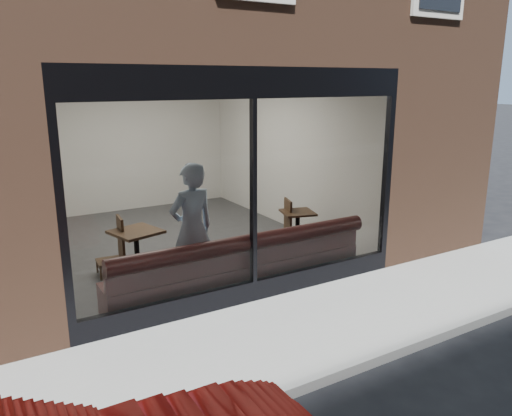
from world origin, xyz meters
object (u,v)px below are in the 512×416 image
cafe_table_right (298,212)px  banquette (240,276)px  person (192,229)px  cafe_chair_right (278,238)px  cafe_chair_left (110,261)px  cafe_table_left (136,232)px

cafe_table_right → banquette: bearing=-150.3°
person → cafe_chair_right: size_ratio=4.68×
banquette → cafe_chair_right: (1.46, 1.23, 0.01)m
banquette → person: (-0.60, 0.31, 0.74)m
person → cafe_chair_left: person is taller
cafe_table_right → cafe_chair_left: bearing=169.9°
cafe_table_left → cafe_chair_right: 2.63m
cafe_table_left → cafe_table_right: cafe_table_left is taller
cafe_table_left → cafe_table_right: (2.85, -0.32, 0.00)m
person → cafe_table_right: 2.44m
cafe_table_right → cafe_chair_right: (-0.27, 0.24, -0.50)m
person → cafe_chair_left: (-0.89, 1.25, -0.72)m
cafe_table_right → cafe_chair_right: 0.62m
banquette → person: person is taller
cafe_table_left → cafe_table_right: 2.87m
cafe_table_right → cafe_chair_right: bearing=138.6°
banquette → cafe_chair_left: (-1.49, 1.56, 0.01)m
banquette → cafe_chair_right: 1.91m
cafe_chair_left → cafe_chair_right: size_ratio=0.98×
cafe_chair_left → banquette: bearing=138.4°
cafe_chair_right → cafe_table_left: bearing=16.6°
cafe_table_left → person: bearing=-62.4°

